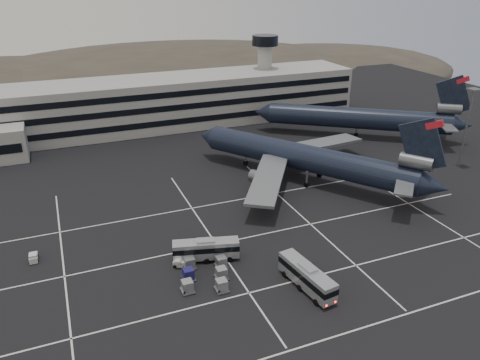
# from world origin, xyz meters

# --- Properties ---
(ground) EXTENTS (260.00, 260.00, 0.00)m
(ground) POSITION_xyz_m (0.00, 0.00, 0.00)
(ground) COLOR black
(ground) RESTS_ON ground
(lane_markings) EXTENTS (90.00, 55.62, 0.01)m
(lane_markings) POSITION_xyz_m (0.95, 0.72, 0.01)
(lane_markings) COLOR silver
(lane_markings) RESTS_ON ground
(terminal) EXTENTS (125.00, 26.00, 24.00)m
(terminal) POSITION_xyz_m (-2.95, 71.14, 6.93)
(terminal) COLOR gray
(terminal) RESTS_ON ground
(hills) EXTENTS (352.00, 180.00, 44.00)m
(hills) POSITION_xyz_m (17.99, 170.00, -12.07)
(hills) COLOR #38332B
(hills) RESTS_ON ground
(lightpole_right) EXTENTS (2.40, 2.40, 18.28)m
(lightpole_right) POSITION_xyz_m (58.00, 15.00, 11.82)
(lightpole_right) COLOR slate
(lightpole_right) RESTS_ON ground
(trijet_main) EXTENTS (40.41, 50.50, 18.08)m
(trijet_main) POSITION_xyz_m (20.92, 21.10, 5.25)
(trijet_main) COLOR black
(trijet_main) RESTS_ON ground
(trijet_far) EXTENTS (49.98, 38.92, 18.08)m
(trijet_far) POSITION_xyz_m (49.06, 41.52, 5.43)
(trijet_far) COLOR black
(trijet_far) RESTS_ON ground
(bus_near) EXTENTS (3.96, 10.98, 3.79)m
(bus_near) POSITION_xyz_m (2.07, -12.01, 2.07)
(bus_near) COLOR gray
(bus_near) RESTS_ON ground
(bus_far) EXTENTS (10.63, 4.95, 3.66)m
(bus_far) POSITION_xyz_m (-8.96, 0.28, 2.00)
(bus_far) COLOR gray
(bus_far) RESTS_ON ground
(tug_a) EXTENTS (1.39, 2.30, 1.46)m
(tug_a) POSITION_xyz_m (-34.19, 10.06, 0.65)
(tug_a) COLOR beige
(tug_a) RESTS_ON ground
(tug_b) EXTENTS (2.51, 2.12, 1.39)m
(tug_b) POSITION_xyz_m (-13.14, 0.01, 0.62)
(tug_b) COLOR beige
(tug_b) RESTS_ON ground
(uld_cluster) EXTENTS (9.93, 12.47, 1.79)m
(uld_cluster) POSITION_xyz_m (-10.24, -3.08, 0.88)
(uld_cluster) COLOR #2D2D30
(uld_cluster) RESTS_ON ground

